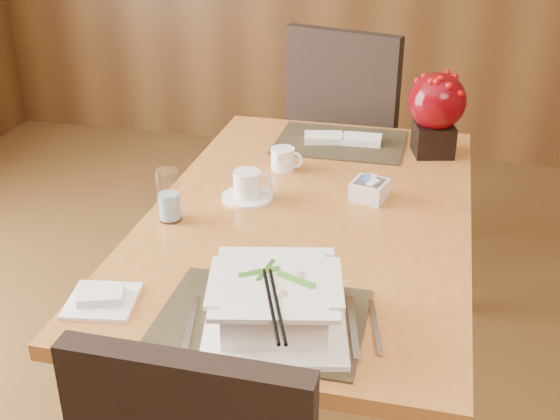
% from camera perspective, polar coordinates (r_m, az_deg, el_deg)
% --- Properties ---
extents(dining_table, '(0.90, 1.50, 0.75)m').
position_cam_1_polar(dining_table, '(2.06, 2.42, -2.45)').
color(dining_table, '#B97233').
rests_on(dining_table, ground).
extents(placemat_near, '(0.45, 0.33, 0.01)m').
position_cam_1_polar(placemat_near, '(1.55, -1.51, -8.82)').
color(placemat_near, black).
rests_on(placemat_near, dining_table).
extents(placemat_far, '(0.45, 0.33, 0.01)m').
position_cam_1_polar(placemat_far, '(2.51, 4.93, 5.50)').
color(placemat_far, black).
rests_on(placemat_far, dining_table).
extents(soup_setting, '(0.36, 0.36, 0.12)m').
position_cam_1_polar(soup_setting, '(1.50, -0.39, -7.71)').
color(soup_setting, white).
rests_on(soup_setting, dining_table).
extents(coffee_cup, '(0.15, 0.15, 0.09)m').
position_cam_1_polar(coffee_cup, '(2.07, -2.68, 1.88)').
color(coffee_cup, white).
rests_on(coffee_cup, dining_table).
extents(water_glass, '(0.08, 0.08, 0.15)m').
position_cam_1_polar(water_glass, '(1.96, -9.03, 1.17)').
color(water_glass, white).
rests_on(water_glass, dining_table).
extents(creamer_jug, '(0.11, 0.11, 0.07)m').
position_cam_1_polar(creamer_jug, '(2.27, 0.23, 4.18)').
color(creamer_jug, white).
rests_on(creamer_jug, dining_table).
extents(sugar_caddy, '(0.12, 0.12, 0.06)m').
position_cam_1_polar(sugar_caddy, '(2.09, 7.26, 1.61)').
color(sugar_caddy, white).
rests_on(sugar_caddy, dining_table).
extents(berry_decor, '(0.19, 0.19, 0.28)m').
position_cam_1_polar(berry_decor, '(2.41, 12.59, 8.02)').
color(berry_decor, black).
rests_on(berry_decor, dining_table).
extents(napkins_far, '(0.28, 0.12, 0.02)m').
position_cam_1_polar(napkins_far, '(2.51, 5.34, 5.79)').
color(napkins_far, white).
rests_on(napkins_far, dining_table).
extents(bread_plate, '(0.18, 0.18, 0.01)m').
position_cam_1_polar(bread_plate, '(1.66, -14.27, -7.18)').
color(bread_plate, white).
rests_on(bread_plate, dining_table).
extents(far_chair, '(0.61, 0.61, 1.07)m').
position_cam_1_polar(far_chair, '(3.02, 5.86, 6.09)').
color(far_chair, black).
rests_on(far_chair, ground).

